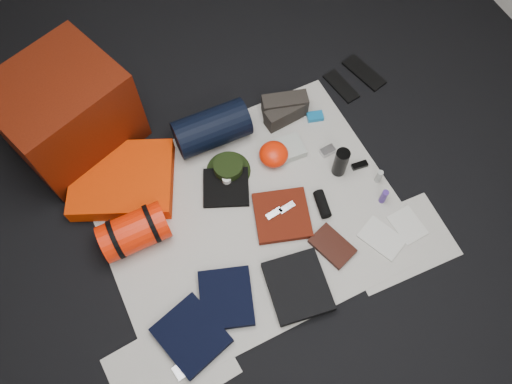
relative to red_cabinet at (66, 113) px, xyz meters
name	(u,v)px	position (x,y,z in m)	size (l,w,h in m)	color
floor	(250,216)	(0.70, -0.90, -0.28)	(4.50, 4.50, 0.02)	black
newspaper_mat	(250,215)	(0.70, -0.90, -0.27)	(1.60, 1.30, 0.01)	silver
newspaper_sheet_front_left	(171,366)	(0.00, -1.45, -0.27)	(0.58, 0.40, 0.00)	silver
newspaper_sheet_front_right	(398,242)	(1.35, -1.40, -0.27)	(0.58, 0.40, 0.00)	silver
red_cabinet	(66,113)	(0.00, 0.00, 0.00)	(0.65, 0.54, 0.54)	#521306
sleeping_pad	(122,180)	(0.13, -0.40, -0.21)	(0.56, 0.46, 0.10)	#E43402
stuff_sack	(134,232)	(0.08, -0.75, -0.16)	(0.21, 0.21, 0.35)	red
sack_strap_left	(116,239)	(-0.02, -0.75, -0.16)	(0.22, 0.22, 0.03)	black
sack_strap_right	(152,224)	(0.18, -0.75, -0.16)	(0.22, 0.22, 0.03)	black
navy_duffel	(212,128)	(0.71, -0.35, -0.15)	(0.23, 0.23, 0.43)	black
boonie_brim	(229,171)	(0.70, -0.59, -0.26)	(0.26, 0.26, 0.01)	black
boonie_crown	(228,167)	(0.70, -0.59, -0.22)	(0.17, 0.17, 0.07)	black
hiking_boot_left	(284,114)	(1.16, -0.42, -0.20)	(0.24, 0.09, 0.12)	#28241F
hiking_boot_right	(285,105)	(1.19, -0.37, -0.20)	(0.27, 0.10, 0.14)	#28241F
flip_flop_left	(341,86)	(1.60, -0.35, -0.26)	(0.10, 0.26, 0.01)	black
flip_flop_right	(364,73)	(1.79, -0.33, -0.26)	(0.11, 0.30, 0.02)	black
trousers_navy_a	(191,335)	(0.14, -1.36, -0.24)	(0.28, 0.32, 0.05)	black
trousers_navy_b	(226,298)	(0.38, -1.27, -0.24)	(0.27, 0.31, 0.05)	black
trousers_charcoal	(298,286)	(0.73, -1.38, -0.24)	(0.30, 0.34, 0.05)	black
black_tshirt	(226,187)	(0.64, -0.69, -0.25)	(0.26, 0.24, 0.03)	black
red_shirt	(282,215)	(0.85, -0.98, -0.24)	(0.30, 0.30, 0.04)	#551509
orange_stuff_sack	(274,154)	(0.97, -0.63, -0.21)	(0.17, 0.17, 0.11)	red
first_aid_pouch	(286,149)	(1.06, -0.62, -0.24)	(0.20, 0.15, 0.05)	#9DA59C
water_bottle	(341,162)	(1.28, -0.87, -0.16)	(0.08, 0.08, 0.20)	black
speaker	(322,204)	(1.08, -1.03, -0.23)	(0.06, 0.06, 0.16)	black
compact_camera	(328,151)	(1.28, -0.74, -0.25)	(0.09, 0.05, 0.03)	#BCBBC0
cyan_case	(315,116)	(1.33, -0.49, -0.25)	(0.10, 0.06, 0.03)	#10649B
toiletry_purple	(384,197)	(1.40, -1.15, -0.21)	(0.04, 0.04, 0.11)	#432780
toiletry_clear	(379,176)	(1.45, -1.03, -0.22)	(0.03, 0.03, 0.10)	#9EA39E
paperback_book	(332,246)	(1.01, -1.26, -0.25)	(0.15, 0.23, 0.03)	black
map_booklet	(382,238)	(1.28, -1.34, -0.26)	(0.16, 0.23, 0.01)	beige
map_printout	(408,225)	(1.45, -1.34, -0.26)	(0.15, 0.19, 0.01)	beige
sunglasses	(360,165)	(1.40, -0.90, -0.25)	(0.09, 0.04, 0.02)	black
key_cluster	(182,370)	(0.04, -1.49, -0.26)	(0.07, 0.07, 0.01)	#BCBBC0
tape_roll	(227,179)	(0.66, -0.66, -0.22)	(0.05, 0.05, 0.04)	silver
energy_bar_a	(274,214)	(0.81, -0.96, -0.22)	(0.10, 0.04, 0.01)	#BCBBC0
energy_bar_b	(287,208)	(0.89, -0.96, -0.22)	(0.10, 0.04, 0.01)	#BCBBC0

